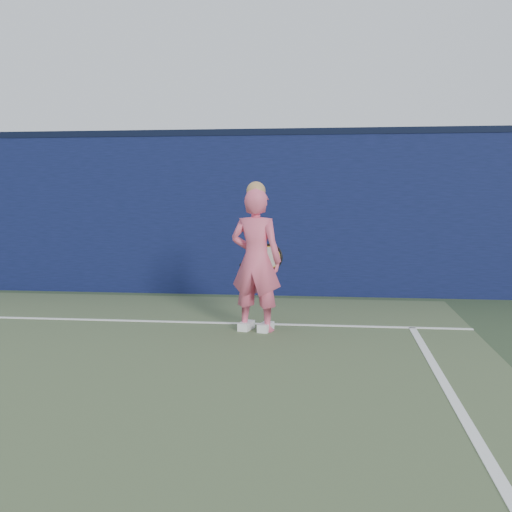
# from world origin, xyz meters

# --- Properties ---
(backstop_wall) EXTENTS (24.00, 0.40, 2.50)m
(backstop_wall) POSITION_xyz_m (0.00, 6.50, 1.25)
(backstop_wall) COLOR black
(backstop_wall) RESTS_ON ground
(wall_cap) EXTENTS (24.00, 0.42, 0.10)m
(wall_cap) POSITION_xyz_m (0.00, 6.50, 2.55)
(wall_cap) COLOR black
(wall_cap) RESTS_ON backstop_wall
(player) EXTENTS (0.68, 0.52, 1.73)m
(player) POSITION_xyz_m (2.98, 3.65, 0.84)
(player) COLOR #E55977
(player) RESTS_ON ground
(racket) EXTENTS (0.57, 0.31, 0.33)m
(racket) POSITION_xyz_m (3.07, 4.03, 0.82)
(racket) COLOR black
(racket) RESTS_ON ground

